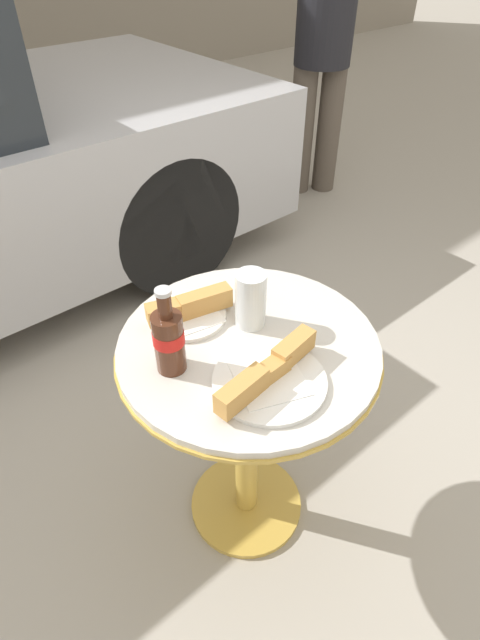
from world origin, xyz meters
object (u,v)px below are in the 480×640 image
at_px(cola_bottle_left, 169,339).
at_px(drinking_glass, 251,302).
at_px(lunch_plate_near, 269,376).
at_px(lunch_plate_far, 189,310).
at_px(pedestrian, 324,39).
at_px(bistro_table, 248,394).

height_order(cola_bottle_left, drinking_glass, cola_bottle_left).
relative_size(lunch_plate_near, lunch_plate_far, 1.35).
relative_size(cola_bottle_left, lunch_plate_far, 0.99).
distance_m(lunch_plate_far, pedestrian, 2.46).
bearing_deg(bistro_table, pedestrian, 38.79).
distance_m(bistro_table, pedestrian, 2.54).
bearing_deg(lunch_plate_far, lunch_plate_near, -89.58).
distance_m(cola_bottle_left, drinking_glass, 0.24).
bearing_deg(lunch_plate_near, drinking_glass, 59.94).
height_order(bistro_table, lunch_plate_near, lunch_plate_near).
relative_size(drinking_glass, pedestrian, 0.09).
distance_m(bistro_table, cola_bottle_left, 0.34).
bearing_deg(lunch_plate_near, pedestrian, 40.26).
relative_size(cola_bottle_left, drinking_glass, 1.49).
bearing_deg(pedestrian, lunch_plate_far, -145.15).
xyz_separation_m(cola_bottle_left, drinking_glass, (0.24, 0.00, -0.02)).
bearing_deg(cola_bottle_left, drinking_glass, 0.77).
distance_m(cola_bottle_left, lunch_plate_far, 0.19).
bearing_deg(lunch_plate_near, bistro_table, 67.46).
bearing_deg(lunch_plate_far, cola_bottle_left, -138.18).
xyz_separation_m(bistro_table, drinking_glass, (0.05, 0.05, 0.26)).
height_order(drinking_glass, pedestrian, pedestrian).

